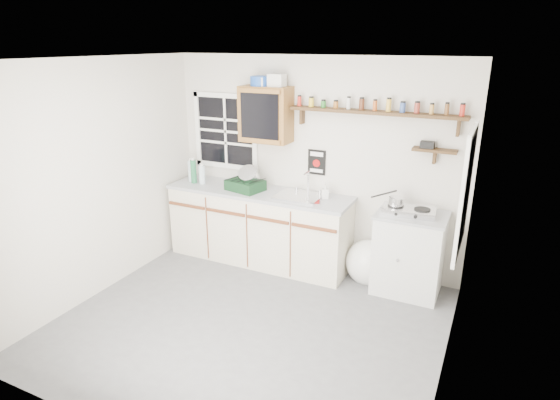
{
  "coord_description": "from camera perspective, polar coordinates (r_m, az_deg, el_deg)",
  "views": [
    {
      "loc": [
        1.99,
        -3.45,
        2.64
      ],
      "look_at": [
        0.07,
        0.55,
        1.13
      ],
      "focal_mm": 30.0,
      "sensor_mm": 36.0,
      "label": 1
    }
  ],
  "objects": [
    {
      "name": "upper_cabinet_clutter",
      "position": [
        5.53,
        -1.73,
        14.32
      ],
      "size": [
        0.42,
        0.24,
        0.14
      ],
      "color": "#1947A7",
      "rests_on": "upper_cabinet"
    },
    {
      "name": "warning_sign",
      "position": [
        5.57,
        4.49,
        4.6
      ],
      "size": [
        0.22,
        0.02,
        0.3
      ],
      "color": "black",
      "rests_on": "wall_back"
    },
    {
      "name": "window_back",
      "position": [
        6.06,
        -6.63,
        8.32
      ],
      "size": [
        0.93,
        0.03,
        0.98
      ],
      "color": "black",
      "rests_on": "wall_back"
    },
    {
      "name": "water_bottles",
      "position": [
        6.07,
        -10.28,
        3.39
      ],
      "size": [
        0.26,
        0.12,
        0.33
      ],
      "color": "silver",
      "rests_on": "main_cabinet"
    },
    {
      "name": "dish_rack",
      "position": [
        5.67,
        -4.12,
        2.17
      ],
      "size": [
        0.48,
        0.4,
        0.32
      ],
      "rotation": [
        0.0,
        0.0,
        -0.23
      ],
      "color": "black",
      "rests_on": "main_cabinet"
    },
    {
      "name": "spice_shelf",
      "position": [
        5.17,
        11.51,
        10.56
      ],
      "size": [
        1.91,
        0.18,
        0.35
      ],
      "color": "black",
      "rests_on": "wall_back"
    },
    {
      "name": "saucepan",
      "position": [
        5.11,
        13.9,
        -0.15
      ],
      "size": [
        0.38,
        0.21,
        0.17
      ],
      "rotation": [
        0.0,
        0.0,
        -0.28
      ],
      "color": "silver",
      "rests_on": "hotplate"
    },
    {
      "name": "secondary_shelf",
      "position": [
        5.13,
        18.1,
        5.89
      ],
      "size": [
        0.45,
        0.16,
        0.24
      ],
      "color": "black",
      "rests_on": "wall_back"
    },
    {
      "name": "rag",
      "position": [
        5.28,
        4.13,
        -0.17
      ],
      "size": [
        0.16,
        0.15,
        0.02
      ],
      "primitive_type": "cube",
      "rotation": [
        0.0,
        0.0,
        0.33
      ],
      "color": "maroon",
      "rests_on": "main_cabinet"
    },
    {
      "name": "sink",
      "position": [
        5.45,
        2.35,
        0.51
      ],
      "size": [
        0.52,
        0.44,
        0.29
      ],
      "color": "silver",
      "rests_on": "main_cabinet"
    },
    {
      "name": "right_cabinet",
      "position": [
        5.3,
        15.42,
        -6.24
      ],
      "size": [
        0.73,
        0.57,
        0.91
      ],
      "color": "silver",
      "rests_on": "floor"
    },
    {
      "name": "main_cabinet",
      "position": [
        5.83,
        -2.58,
        -3.18
      ],
      "size": [
        2.31,
        0.63,
        0.92
      ],
      "color": "beige",
      "rests_on": "floor"
    },
    {
      "name": "window_right",
      "position": [
        4.18,
        21.74,
        0.87
      ],
      "size": [
        0.03,
        0.78,
        1.08
      ],
      "color": "black",
      "rests_on": "wall_back"
    },
    {
      "name": "upper_cabinet",
      "position": [
        5.58,
        -1.76,
        10.38
      ],
      "size": [
        0.6,
        0.32,
        0.65
      ],
      "color": "brown",
      "rests_on": "wall_back"
    },
    {
      "name": "hotplate",
      "position": [
        5.11,
        15.4,
        -1.26
      ],
      "size": [
        0.58,
        0.34,
        0.08
      ],
      "rotation": [
        0.0,
        0.0,
        0.08
      ],
      "color": "silver",
      "rests_on": "right_cabinet"
    },
    {
      "name": "soap_bottle",
      "position": [
        5.4,
        5.55,
        1.07
      ],
      "size": [
        0.1,
        0.1,
        0.17
      ],
      "primitive_type": "imported",
      "rotation": [
        0.0,
        0.0,
        0.35
      ],
      "color": "silver",
      "rests_on": "main_cabinet"
    },
    {
      "name": "room",
      "position": [
        4.22,
        -4.06,
        -0.48
      ],
      "size": [
        3.64,
        3.24,
        2.54
      ],
      "color": "#545457",
      "rests_on": "ground"
    },
    {
      "name": "trash_bag",
      "position": [
        5.52,
        10.7,
        -7.48
      ],
      "size": [
        0.47,
        0.42,
        0.53
      ],
      "color": "white",
      "rests_on": "floor"
    }
  ]
}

